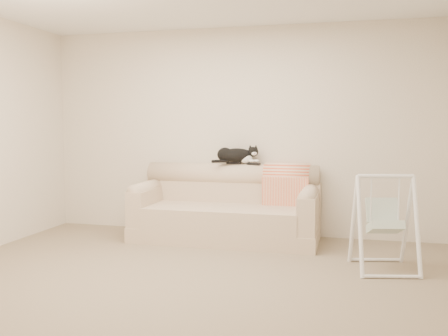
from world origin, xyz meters
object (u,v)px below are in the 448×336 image
Objects in this scene: remote_b at (254,164)px; tuxedo_cat at (236,155)px; sofa at (227,210)px; remote_a at (234,163)px; baby_swing at (384,222)px.

tuxedo_cat is (-0.22, 0.01, 0.10)m from remote_b.
remote_a is (0.03, 0.25, 0.56)m from sofa.
baby_swing is (1.70, -1.11, -0.55)m from tuxedo_cat.
tuxedo_cat reaches higher than baby_swing.
remote_a reaches higher than baby_swing.
tuxedo_cat reaches higher than remote_a.
sofa is 3.82× the size of tuxedo_cat.
remote_b is at bearing 38.38° from sofa.
sofa is 12.15× the size of remote_a.
tuxedo_cat is at bearing -18.31° from remote_a.
remote_a is at bearing 161.69° from tuxedo_cat.
remote_a is 0.20× the size of baby_swing.
remote_b is at bearing -2.72° from tuxedo_cat.
remote_a reaches higher than remote_b.
sofa is 0.66m from remote_b.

